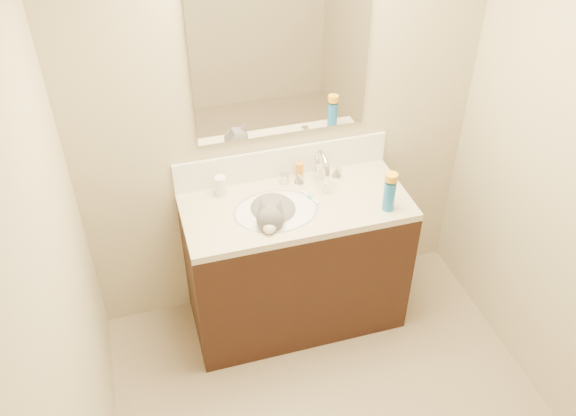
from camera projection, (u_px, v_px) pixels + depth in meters
room_shell at (381, 226)px, 2.07m from camera, size 2.24×2.54×2.52m
vanity_cabinet at (296, 266)px, 3.47m from camera, size 1.20×0.55×0.82m
counter_slab at (296, 206)px, 3.21m from camera, size 1.20×0.55×0.04m
basin at (276, 221)px, 3.19m from camera, size 0.45×0.36×0.14m
faucet at (321, 170)px, 3.29m from camera, size 0.28×0.20×0.21m
cat at (273, 217)px, 3.16m from camera, size 0.36×0.42×0.31m
backsplash at (282, 162)px, 3.34m from camera, size 1.20×0.02×0.18m
mirror at (282, 62)px, 2.97m from camera, size 0.90×0.02×0.80m
pill_bottle at (221, 186)px, 3.22m from camera, size 0.07×0.07×0.11m
pill_label at (221, 188)px, 3.23m from camera, size 0.07×0.07×0.04m
silver_jar at (284, 179)px, 3.32m from camera, size 0.06×0.06×0.06m
amber_bottle at (299, 171)px, 3.34m from camera, size 0.05×0.05×0.10m
toothbrush at (310, 197)px, 3.23m from camera, size 0.06×0.14×0.01m
toothbrush_head at (310, 197)px, 3.23m from camera, size 0.03×0.03×0.02m
spray_can at (389, 196)px, 3.11m from camera, size 0.08×0.08×0.17m
spray_cap at (391, 177)px, 3.04m from camera, size 0.08×0.08×0.04m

